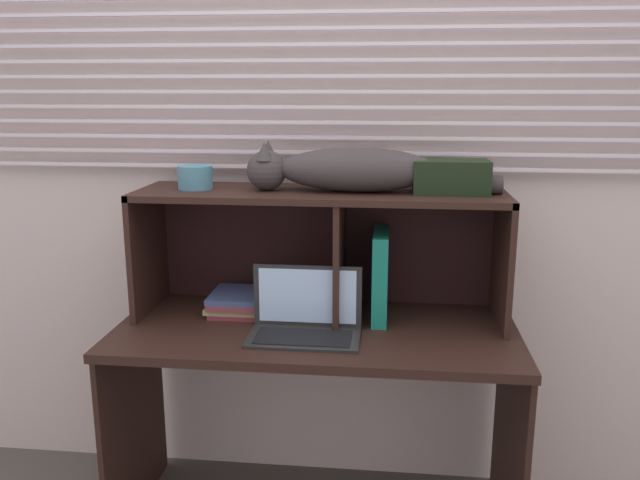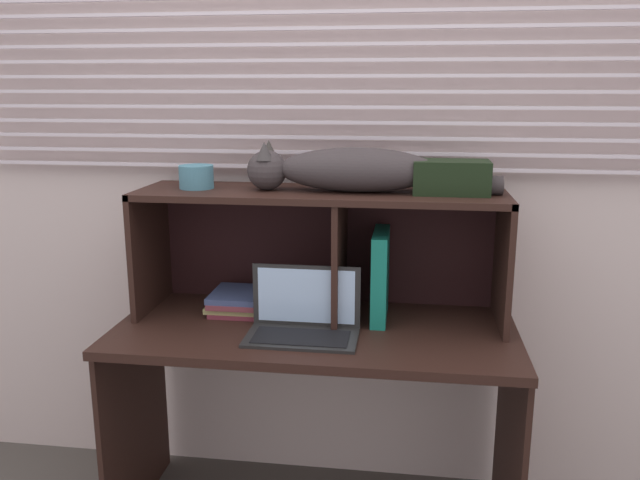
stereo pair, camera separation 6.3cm
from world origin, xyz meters
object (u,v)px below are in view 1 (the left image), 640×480
at_px(binder_upright, 380,275).
at_px(storage_box, 451,177).
at_px(book_stack, 238,302).
at_px(small_basket, 195,177).
at_px(cat, 348,170).
at_px(laptop, 305,321).

distance_m(binder_upright, storage_box, 0.41).
bearing_deg(storage_box, book_stack, -180.00).
relative_size(binder_upright, book_stack, 1.39).
bearing_deg(small_basket, cat, 0.00).
distance_m(binder_upright, small_basket, 0.71).
bearing_deg(cat, storage_box, 0.00).
distance_m(book_stack, small_basket, 0.46).
bearing_deg(binder_upright, small_basket, 180.00).
height_order(cat, small_basket, cat).
distance_m(laptop, binder_upright, 0.32).
bearing_deg(storage_box, small_basket, 180.00).
relative_size(laptop, binder_upright, 1.16).
bearing_deg(book_stack, laptop, -36.44).
xyz_separation_m(binder_upright, storage_box, (0.22, 0.00, 0.34)).
height_order(binder_upright, storage_box, storage_box).
relative_size(small_basket, storage_box, 0.48).
xyz_separation_m(laptop, storage_box, (0.46, 0.20, 0.44)).
height_order(laptop, storage_box, storage_box).
relative_size(laptop, small_basket, 3.02).
relative_size(book_stack, small_basket, 1.86).
height_order(book_stack, small_basket, small_basket).
height_order(cat, storage_box, cat).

